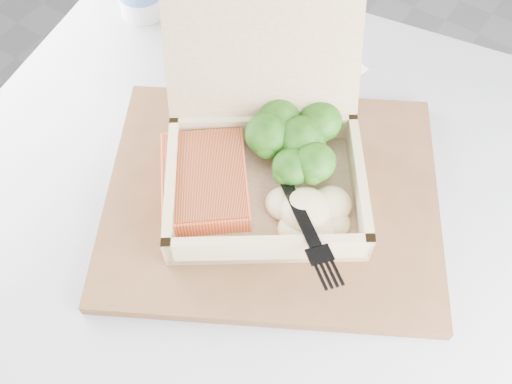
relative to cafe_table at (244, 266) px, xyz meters
The scene contains 9 objects.
floor 0.91m from the cafe_table, 151.78° to the left, with size 4.00×4.00×0.00m, color gray.
cafe_table is the anchor object (origin of this frame).
serving_tray 0.19m from the cafe_table, 32.58° to the left, with size 0.37×0.29×0.02m, color brown.
takeout_container 0.24m from the cafe_table, 88.37° to the left, with size 0.31×0.32×0.18m.
salmon_fillet 0.22m from the cafe_table, 148.19° to the right, with size 0.09×0.12×0.02m, color orange.
broccoli_pile 0.24m from the cafe_table, 68.58° to the left, with size 0.12×0.12×0.04m, color #2F771A, non-canonical shape.
mashed_potatoes 0.23m from the cafe_table, ahead, with size 0.09×0.08×0.03m, color beige.
plastic_fork 0.24m from the cafe_table, 18.94° to the left, with size 0.14×0.12×0.03m.
receipt 0.27m from the cafe_table, 98.47° to the left, with size 0.07×0.14×0.00m, color white.
Camera 1 is at (0.86, -0.62, 1.25)m, focal length 40.00 mm.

